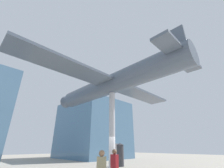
% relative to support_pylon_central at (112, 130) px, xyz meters
% --- Properties ---
extents(glass_pavilion_right, '(9.76, 11.55, 10.17)m').
position_rel_support_pylon_central_xyz_m(glass_pavilion_right, '(9.71, 14.76, 1.83)').
color(glass_pavilion_right, slate).
rests_on(glass_pavilion_right, ground_plane).
extents(support_pylon_central, '(0.46, 0.46, 5.94)m').
position_rel_support_pylon_central_xyz_m(support_pylon_central, '(0.00, 0.00, 0.00)').
color(support_pylon_central, '#B7B7BC').
rests_on(support_pylon_central, ground_plane).
extents(suspended_airplane, '(15.77, 14.80, 2.99)m').
position_rel_support_pylon_central_xyz_m(suspended_airplane, '(-0.00, 0.23, 3.80)').
color(suspended_airplane, '#4C5666').
rests_on(suspended_airplane, support_pylon_central).
extents(visitor_person, '(0.25, 0.41, 1.70)m').
position_rel_support_pylon_central_xyz_m(visitor_person, '(-2.11, -2.29, -1.99)').
color(visitor_person, '#383842').
rests_on(visitor_person, ground_plane).
extents(info_kiosk, '(0.84, 0.84, 2.19)m').
position_rel_support_pylon_central_xyz_m(info_kiosk, '(4.36, 3.17, -1.85)').
color(info_kiosk, '#333338').
rests_on(info_kiosk, ground_plane).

